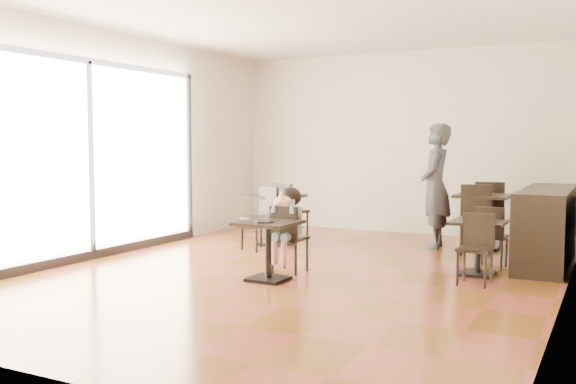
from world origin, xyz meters
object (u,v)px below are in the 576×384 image
Objects in this scene: chair_mid_a at (492,237)px; chair_back_a at (489,212)px; child at (290,230)px; chair_back_b at (476,220)px; cafe_table_mid at (478,248)px; chair_left_a at (292,211)px; adult_patron at (436,186)px; cafe_table_back at (483,221)px; child_chair at (290,239)px; chair_left_b at (259,218)px; chair_mid_b at (475,250)px; cafe_table_left at (276,220)px; child_table at (268,251)px.

chair_back_a reaches higher than chair_mid_a.
child is 1.06× the size of chair_back_b.
child is 1.58× the size of cafe_table_mid.
chair_left_a reaches higher than cafe_table_mid.
cafe_table_mid is (0.97, -1.75, -0.61)m from adult_patron.
cafe_table_back is at bearing 98.87° from cafe_table_mid.
chair_left_b is (-1.17, 1.26, 0.05)m from child_chair.
child is (0.00, 0.00, 0.11)m from child_chair.
chair_back_a is at bearing 133.04° from adult_patron.
child reaches higher than cafe_table_back.
chair_back_b reaches higher than chair_left_a.
cafe_table_back is 0.56m from chair_back_a.
chair_back_b is at bearing 102.93° from chair_mid_b.
chair_back_b is at bearing 53.03° from child.
child is 2.16m from cafe_table_left.
chair_back_a is at bearing -117.22° from child_chair.
chair_left_b is (0.00, -0.55, 0.08)m from cafe_table_left.
adult_patron reaches higher than child_chair.
child_chair is 0.89× the size of chair_left_a.
adult_patron is at bearing -155.22° from cafe_table_back.
adult_patron reaches higher than cafe_table_mid.
adult_patron is at bearing 149.41° from chair_back_b.
child_chair is 0.89× the size of chair_left_b.
child_chair is 2.60m from chair_mid_a.
cafe_table_back is (-0.32, 2.05, 0.08)m from cafe_table_mid.
chair_left_a is at bearing -93.17° from adult_patron.
cafe_table_left is 0.98× the size of chair_mid_a.
cafe_table_mid is at bearing -81.13° from cafe_table_back.
chair_left_a is at bearing -13.59° from chair_mid_a.
chair_mid_a is at bearing -172.92° from chair_left_a.
chair_left_a is at bearing 90.00° from cafe_table_left.
cafe_table_left is at bearing -4.55° from chair_mid_a.
chair_back_b reaches higher than child_chair.
chair_left_a is (0.00, 0.55, 0.08)m from cafe_table_left.
chair_back_b is (1.79, 2.37, 0.08)m from child_chair.
chair_back_a is at bearing 80.44° from chair_back_b.
child_table is 0.87× the size of chair_mid_b.
chair_back_a reaches higher than chair_mid_b.
chair_back_a reaches higher than chair_left_b.
cafe_table_back is 0.88× the size of chair_left_a.
chair_left_b is at bearing -90.00° from cafe_table_left.
chair_back_b is at bearing -126.97° from child_chair.
chair_mid_a is at bearing 33.16° from child.
chair_mid_b is at bearing -88.78° from chair_back_b.
chair_mid_b is at bearing 8.41° from child.
child_table is 2.16m from chair_left_b.
cafe_table_left is 3.01m from chair_back_b.
cafe_table_mid is at bearing 19.43° from adult_patron.
chair_left_a is 2.96m from chair_back_b.
cafe_table_mid is at bearing 15.98° from chair_left_b.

